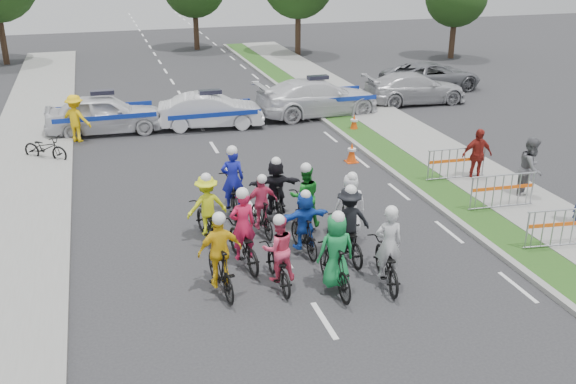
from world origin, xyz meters
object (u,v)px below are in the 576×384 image
object	(u,v)px
barrier_0	(562,230)
rider_3	(220,261)
rider_7	(350,212)
barrier_1	(502,193)
police_car_1	(211,111)
civilian_suv	(431,76)
police_car_0	(105,114)
spectator_2	(477,155)
rider_12	(233,191)
rider_1	(335,260)
rider_9	(262,210)
civilian_sedan	(415,88)
rider_2	(278,259)
cone_1	(354,123)
rider_6	(243,239)
cone_0	(352,153)
rider_8	(305,206)
spectator_1	(531,168)
police_car_2	(317,97)
rider_0	(387,258)
rider_11	(276,192)
rider_5	(304,226)
rider_10	(207,214)
barrier_2	(456,165)
parked_bike	(45,148)

from	to	relation	value
barrier_0	rider_3	bearing A→B (deg)	176.77
rider_7	barrier_1	xyz separation A→B (m)	(4.76, 0.33, -0.16)
police_car_1	civilian_suv	size ratio (longest dim) A/B	0.82
police_car_0	spectator_2	distance (m)	14.27
rider_12	police_car_0	xyz separation A→B (m)	(-3.14, 9.29, 0.10)
rider_1	rider_9	bearing A→B (deg)	-77.17
civilian_sedan	civilian_suv	size ratio (longest dim) A/B	0.94
rider_12	rider_2	bearing A→B (deg)	99.21
rider_1	barrier_1	distance (m)	6.67
police_car_0	cone_1	xyz separation A→B (m)	(9.52, -2.67, -0.43)
rider_3	rider_12	world-z (taller)	rider_12
rider_6	civilian_sedan	distance (m)	17.32
cone_0	rider_8	bearing A→B (deg)	-124.48
spectator_1	rider_2	bearing A→B (deg)	158.70
rider_7	civilian_suv	bearing A→B (deg)	-115.11
rider_2	rider_8	size ratio (longest dim) A/B	0.90
rider_12	police_car_2	bearing A→B (deg)	-113.90
rider_12	rider_3	bearing A→B (deg)	81.90
rider_0	rider_3	size ratio (longest dim) A/B	1.02
rider_11	rider_12	bearing A→B (deg)	-28.89
barrier_1	rider_2	bearing A→B (deg)	-163.18
rider_5	rider_12	bearing A→B (deg)	-73.22
rider_3	civilian_suv	xyz separation A→B (m)	(14.09, 16.44, -0.04)
spectator_2	barrier_1	bearing A→B (deg)	-101.09
rider_9	rider_10	xyz separation A→B (m)	(-1.43, 0.01, 0.07)
rider_5	rider_7	bearing A→B (deg)	-165.27
police_car_1	spectator_1	distance (m)	12.79
police_car_1	rider_6	bearing A→B (deg)	-179.29
police_car_2	barrier_2	world-z (taller)	police_car_2
barrier_0	parked_bike	distance (m)	16.67
rider_3	police_car_1	xyz separation A→B (m)	(2.20, 12.96, -0.05)
rider_7	civilian_sedan	world-z (taller)	rider_7
rider_8	barrier_2	distance (m)	6.12
rider_10	barrier_0	world-z (taller)	rider_10
rider_12	barrier_2	size ratio (longest dim) A/B	1.03
rider_6	spectator_1	bearing A→B (deg)	-176.79
rider_6	civilian_suv	distance (m)	20.32
rider_7	barrier_2	world-z (taller)	rider_7
rider_6	spectator_2	xyz separation A→B (m)	(8.36, 3.31, 0.21)
rider_7	cone_1	world-z (taller)	rider_7
barrier_1	barrier_2	bearing A→B (deg)	90.00
rider_3	police_car_2	world-z (taller)	rider_3
rider_0	rider_1	bearing A→B (deg)	9.31
rider_8	barrier_1	world-z (taller)	rider_8
civilian_suv	cone_1	size ratio (longest dim) A/B	7.31
rider_1	rider_12	xyz separation A→B (m)	(-1.23, 4.81, -0.09)
rider_2	spectator_1	world-z (taller)	spectator_1
rider_9	police_car_2	size ratio (longest dim) A/B	0.31
civilian_suv	barrier_2	world-z (taller)	civilian_suv
barrier_2	rider_7	bearing A→B (deg)	-149.53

